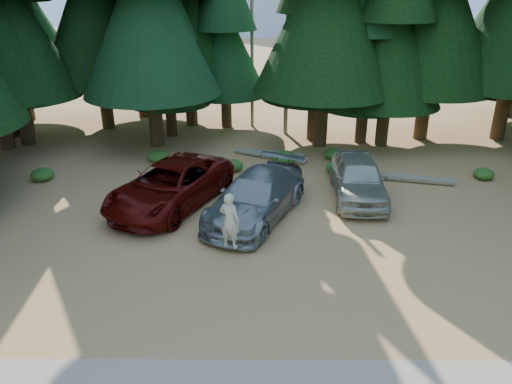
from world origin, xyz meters
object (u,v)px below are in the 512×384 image
silver_minivan_right (359,178)px  red_pickup (170,185)px  log_mid (272,157)px  log_right (391,177)px  frisbee_player (230,220)px  log_left (269,153)px  silver_minivan_center (256,197)px

silver_minivan_right → red_pickup: bearing=-170.9°
log_mid → log_right: 6.12m
frisbee_player → red_pickup: bearing=-34.0°
log_right → frisbee_player: bearing=-121.6°
silver_minivan_right → log_mid: silver_minivan_right is taller
frisbee_player → log_left: 10.73m
log_left → log_right: 6.56m
silver_minivan_right → log_left: 6.54m
red_pickup → frisbee_player: size_ratio=3.34×
silver_minivan_right → log_left: (-3.66, 5.37, -0.75)m
log_left → log_mid: (0.13, -0.65, 0.01)m
silver_minivan_right → frisbee_player: size_ratio=2.71×
red_pickup → frisbee_player: bearing=-33.7°
log_left → log_right: (5.55, -3.50, 0.04)m
silver_minivan_center → log_right: 7.31m
silver_minivan_right → log_left: silver_minivan_right is taller
frisbee_player → log_mid: (1.63, 9.89, -1.33)m
red_pickup → frisbee_player: frisbee_player is taller
log_mid → log_right: size_ratio=0.65×
red_pickup → silver_minivan_right: 7.87m
silver_minivan_center → log_right: silver_minivan_center is taller
log_left → log_mid: size_ratio=1.04×
silver_minivan_center → log_right: bearing=55.6°
red_pickup → log_left: size_ratio=1.71×
silver_minivan_center → red_pickup: bearing=-173.1°
red_pickup → silver_minivan_center: 3.66m
silver_minivan_center → silver_minivan_right: (4.32, 1.93, 0.02)m
log_right → silver_minivan_center: bearing=-135.1°
frisbee_player → log_mid: bearing=-74.9°
log_left → log_mid: bearing=-66.0°
silver_minivan_right → log_left: size_ratio=1.39×
red_pickup → log_mid: 7.06m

